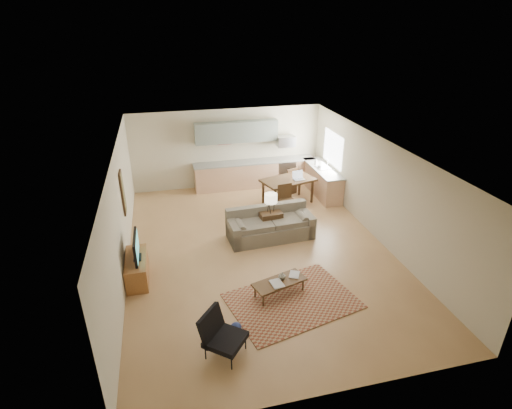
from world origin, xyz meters
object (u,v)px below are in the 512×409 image
object	(u,v)px
armchair	(225,336)
console_table	(270,224)
dining_table	(288,191)
sofa	(271,224)
coffee_table	(279,288)
tv_credenza	(137,268)

from	to	relation	value
armchair	console_table	xyz separation A→B (m)	(1.91, 3.95, -0.07)
dining_table	armchair	bearing A→B (deg)	-133.47
sofa	console_table	size ratio (longest dim) A/B	3.42
sofa	console_table	bearing A→B (deg)	71.48
coffee_table	console_table	world-z (taller)	console_table
sofa	dining_table	distance (m)	2.30
sofa	dining_table	world-z (taller)	sofa
sofa	tv_credenza	xyz separation A→B (m)	(-3.45, -1.11, -0.13)
coffee_table	dining_table	bearing A→B (deg)	52.99
sofa	coffee_table	bearing A→B (deg)	-104.52
armchair	console_table	distance (m)	4.39
sofa	tv_credenza	size ratio (longest dim) A/B	1.95
tv_credenza	dining_table	distance (m)	5.54
coffee_table	armchair	distance (m)	1.99
armchair	tv_credenza	world-z (taller)	armchair
sofa	tv_credenza	bearing A→B (deg)	-165.81
armchair	tv_credenza	size ratio (longest dim) A/B	0.69
dining_table	console_table	bearing A→B (deg)	-136.42
sofa	tv_credenza	world-z (taller)	sofa
sofa	armchair	size ratio (longest dim) A/B	2.85
coffee_table	tv_credenza	bearing A→B (deg)	139.15
tv_credenza	dining_table	size ratio (longest dim) A/B	0.75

